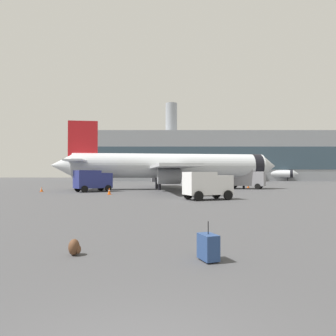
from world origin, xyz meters
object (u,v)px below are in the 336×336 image
object	(u,v)px
safety_cone_mid	(110,191)
safety_cone_far	(249,186)
airplane_at_gate	(170,166)
fuel_truck	(246,178)
airplane_taxiing	(264,174)
traveller_backpack	(75,247)
cargo_van	(208,184)
service_truck	(93,180)
rolling_suitcase	(209,247)
safety_cone_near	(42,189)

from	to	relation	value
safety_cone_mid	safety_cone_far	distance (m)	26.95
airplane_at_gate	fuel_truck	bearing A→B (deg)	7.10
airplane_at_gate	fuel_truck	distance (m)	12.58
airplane_taxiing	traveller_backpack	distance (m)	104.78
airplane_taxiing	safety_cone_mid	distance (m)	82.25
cargo_van	safety_cone_far	distance (m)	26.34
airplane_at_gate	safety_cone_mid	bearing A→B (deg)	-119.20
airplane_taxiing	fuel_truck	world-z (taller)	airplane_taxiing
airplane_at_gate	safety_cone_far	world-z (taller)	airplane_at_gate
service_truck	rolling_suitcase	size ratio (longest dim) A/B	4.68
fuel_truck	rolling_suitcase	size ratio (longest dim) A/B	5.86
safety_cone_mid	traveller_backpack	bearing A→B (deg)	-81.31
service_truck	safety_cone_far	xyz separation A→B (m)	(24.09, 11.42, -1.30)
airplane_taxiing	fuel_truck	xyz separation A→B (m)	(-20.77, -57.66, -0.63)
safety_cone_mid	rolling_suitcase	bearing A→B (deg)	-73.68
traveller_backpack	rolling_suitcase	bearing A→B (deg)	-8.73
airplane_at_gate	safety_cone_near	distance (m)	18.88
service_truck	safety_cone_mid	size ratio (longest dim) A/B	6.15
airplane_taxiing	traveller_backpack	xyz separation A→B (m)	(-36.08, -98.35, -2.17)
airplane_taxiing	safety_cone_near	size ratio (longest dim) A/B	34.02
cargo_van	rolling_suitcase	distance (m)	20.36
safety_cone_near	safety_cone_mid	distance (m)	11.86
service_truck	safety_cone_far	bearing A→B (deg)	25.37
service_truck	safety_cone_far	size ratio (longest dim) A/B	8.24
airplane_taxiing	safety_cone_near	xyz separation A→B (m)	(-50.45, -65.90, -2.07)
cargo_van	airplane_at_gate	bearing A→B (deg)	100.10
fuel_truck	safety_cone_far	xyz separation A→B (m)	(1.34, 3.15, -1.46)
airplane_at_gate	cargo_van	bearing A→B (deg)	-79.90
traveller_backpack	cargo_van	bearing A→B (deg)	71.76
cargo_van	safety_cone_near	xyz separation A→B (m)	(-20.82, 12.87, -1.13)
airplane_at_gate	fuel_truck	xyz separation A→B (m)	(12.35, 1.54, -1.88)
airplane_taxiing	safety_cone_mid	world-z (taller)	airplane_taxiing
service_truck	rolling_suitcase	world-z (taller)	service_truck
airplane_at_gate	traveller_backpack	xyz separation A→B (m)	(-2.96, -39.15, -3.42)
traveller_backpack	safety_cone_near	bearing A→B (deg)	113.89
airplane_at_gate	traveller_backpack	distance (m)	39.41
airplane_at_gate	traveller_backpack	bearing A→B (deg)	-94.33
airplane_at_gate	airplane_taxiing	bearing A→B (deg)	60.77
service_truck	rolling_suitcase	xyz separation A→B (m)	(11.35, -33.01, -1.22)
fuel_truck	service_truck	bearing A→B (deg)	-160.02
airplane_at_gate	service_truck	distance (m)	12.57
fuel_truck	rolling_suitcase	xyz separation A→B (m)	(-11.41, -41.29, -1.38)
service_truck	rolling_suitcase	distance (m)	34.93
airplane_at_gate	cargo_van	size ratio (longest dim) A/B	7.40
airplane_at_gate	service_truck	world-z (taller)	airplane_at_gate
fuel_truck	rolling_suitcase	world-z (taller)	fuel_truck
safety_cone_mid	traveller_backpack	xyz separation A→B (m)	(4.06, -26.59, -0.18)
fuel_truck	safety_cone_far	distance (m)	3.72
airplane_at_gate	safety_cone_near	size ratio (longest dim) A/B	54.34
fuel_truck	traveller_backpack	xyz separation A→B (m)	(-15.31, -40.69, -1.54)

